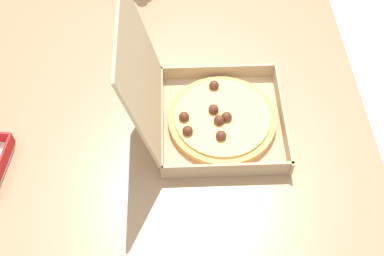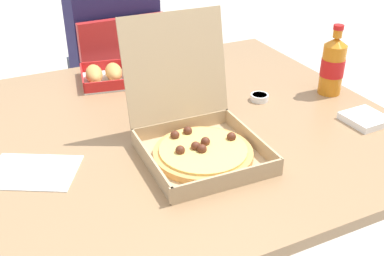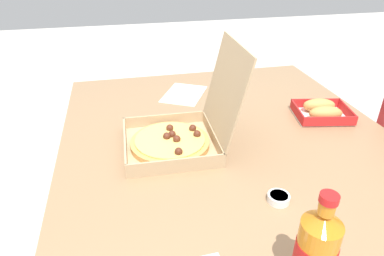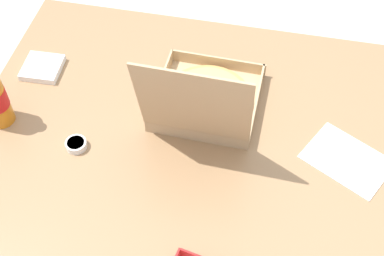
{
  "view_description": "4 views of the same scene",
  "coord_description": "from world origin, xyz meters",
  "views": [
    {
      "loc": [
        -0.66,
        -0.09,
        1.65
      ],
      "look_at": [
        -0.02,
        -0.13,
        0.73
      ],
      "focal_mm": 46.67,
      "sensor_mm": 36.0,
      "label": 1
    },
    {
      "loc": [
        -0.44,
        -1.08,
        1.34
      ],
      "look_at": [
        0.01,
        -0.13,
        0.75
      ],
      "focal_mm": 43.71,
      "sensor_mm": 36.0,
      "label": 2
    },
    {
      "loc": [
        0.92,
        -0.33,
        1.29
      ],
      "look_at": [
        0.02,
        -0.13,
        0.77
      ],
      "focal_mm": 31.95,
      "sensor_mm": 36.0,
      "label": 3
    },
    {
      "loc": [
        -0.15,
        0.77,
        1.83
      ],
      "look_at": [
        0.03,
        -0.07,
        0.74
      ],
      "focal_mm": 48.99,
      "sensor_mm": 36.0,
      "label": 4
    }
  ],
  "objects": [
    {
      "name": "pizza_box_open",
      "position": [
        0.01,
        -0.17,
        0.75
      ],
      "size": [
        0.29,
        0.36,
        0.32
      ],
      "color": "tan",
      "rests_on": "dining_table"
    },
    {
      "name": "dining_table",
      "position": [
        0.0,
        0.0,
        0.64
      ],
      "size": [
        1.26,
        1.09,
        0.7
      ],
      "color": "#997551",
      "rests_on": "ground_plane"
    },
    {
      "name": "napkin_pile",
      "position": [
        0.51,
        -0.23,
        0.71
      ],
      "size": [
        0.11,
        0.11,
        0.02
      ],
      "primitive_type": "cube",
      "rotation": [
        0.0,
        0.0,
        0.04
      ],
      "color": "white",
      "rests_on": "dining_table"
    },
    {
      "name": "paper_menu",
      "position": [
        -0.39,
        -0.08,
        0.71
      ],
      "size": [
        0.26,
        0.23,
        0.0
      ],
      "primitive_type": "cube",
      "rotation": [
        0.0,
        0.0,
        -0.5
      ],
      "color": "white",
      "rests_on": "dining_table"
    },
    {
      "name": "dipping_sauce_cup",
      "position": [
        0.32,
        0.02,
        0.72
      ],
      "size": [
        0.06,
        0.06,
        0.02
      ],
      "color": "white",
      "rests_on": "dining_table"
    }
  ]
}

